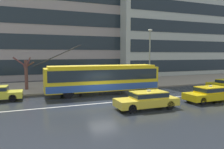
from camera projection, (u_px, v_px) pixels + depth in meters
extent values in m
plane|color=#21252B|center=(104.00, 100.00, 19.44)|extent=(160.00, 160.00, 0.00)
cube|color=gray|center=(78.00, 85.00, 28.18)|extent=(80.00, 10.00, 0.14)
cube|color=silver|center=(109.00, 103.00, 18.33)|extent=(72.00, 0.14, 0.01)
cube|color=yellow|center=(103.00, 79.00, 22.30)|extent=(11.46, 2.82, 2.26)
cube|color=gold|center=(103.00, 66.00, 22.19)|extent=(10.77, 2.55, 0.20)
cube|color=#1E2833|center=(103.00, 74.00, 22.26)|extent=(11.01, 2.83, 1.04)
cube|color=#2C51AA|center=(103.00, 86.00, 22.37)|extent=(11.35, 2.84, 0.63)
cube|color=#1E2833|center=(152.00, 73.00, 24.21)|extent=(0.19, 2.17, 1.13)
cube|color=black|center=(151.00, 67.00, 24.10)|extent=(0.22, 1.88, 0.28)
cylinder|color=black|center=(57.00, 56.00, 20.89)|extent=(4.34, 0.19, 2.04)
cylinder|color=black|center=(58.00, 56.00, 20.24)|extent=(4.34, 0.19, 2.04)
cylinder|color=black|center=(133.00, 85.00, 24.74)|extent=(1.05, 0.33, 1.04)
cylinder|color=black|center=(142.00, 88.00, 22.72)|extent=(1.05, 0.33, 1.04)
cylinder|color=black|center=(65.00, 89.00, 22.15)|extent=(1.05, 0.33, 1.04)
cylinder|color=black|center=(68.00, 93.00, 20.13)|extent=(1.05, 0.33, 1.04)
cylinder|color=black|center=(14.00, 95.00, 20.14)|extent=(0.63, 0.24, 0.62)
cylinder|color=black|center=(13.00, 98.00, 18.69)|extent=(0.63, 0.24, 0.62)
cube|color=yellow|center=(146.00, 102.00, 16.28)|extent=(4.70, 1.87, 0.55)
cube|color=yellow|center=(149.00, 95.00, 16.30)|extent=(2.55, 1.57, 0.48)
cube|color=#1E2833|center=(149.00, 94.00, 16.30)|extent=(2.60, 1.59, 0.31)
cube|color=silver|center=(149.00, 91.00, 16.27)|extent=(0.28, 0.17, 0.12)
cylinder|color=black|center=(132.00, 109.00, 15.03)|extent=(0.62, 0.22, 0.62)
cylinder|color=black|center=(123.00, 104.00, 16.49)|extent=(0.62, 0.22, 0.62)
cylinder|color=black|center=(170.00, 105.00, 16.11)|extent=(0.62, 0.22, 0.62)
cylinder|color=black|center=(158.00, 101.00, 17.56)|extent=(0.62, 0.22, 0.62)
cylinder|color=black|center=(211.00, 87.00, 24.97)|extent=(0.24, 0.63, 0.62)
cylinder|color=black|center=(221.00, 86.00, 25.64)|extent=(0.24, 0.63, 0.62)
cube|color=yellow|center=(209.00, 96.00, 18.69)|extent=(4.32, 1.81, 0.55)
cube|color=gold|center=(210.00, 90.00, 18.71)|extent=(2.34, 1.54, 0.48)
cube|color=#1E2833|center=(210.00, 89.00, 18.71)|extent=(2.38, 1.56, 0.31)
cube|color=silver|center=(211.00, 86.00, 18.68)|extent=(0.28, 0.16, 0.12)
cylinder|color=black|center=(203.00, 101.00, 17.45)|extent=(0.62, 0.21, 0.62)
cylinder|color=black|center=(189.00, 98.00, 18.87)|extent=(0.62, 0.21, 0.62)
cylinder|color=black|center=(214.00, 95.00, 19.97)|extent=(0.62, 0.21, 0.62)
cylinder|color=gray|center=(103.00, 77.00, 24.95)|extent=(0.08, 0.08, 2.54)
cylinder|color=gray|center=(74.00, 78.00, 23.74)|extent=(0.08, 0.08, 2.54)
cylinder|color=gray|center=(98.00, 76.00, 26.31)|extent=(0.08, 0.08, 2.54)
cylinder|color=gray|center=(71.00, 77.00, 25.10)|extent=(0.08, 0.08, 2.54)
cube|color=#99ADB2|center=(85.00, 76.00, 25.70)|extent=(3.08, 0.04, 2.03)
cube|color=#B2B2B7|center=(87.00, 66.00, 24.90)|extent=(3.54, 1.77, 0.08)
cube|color=brown|center=(86.00, 84.00, 25.44)|extent=(2.27, 0.36, 0.08)
cylinder|color=black|center=(81.00, 85.00, 24.48)|extent=(0.14, 0.14, 0.87)
cylinder|color=black|center=(80.00, 85.00, 24.56)|extent=(0.14, 0.14, 0.87)
cylinder|color=maroon|center=(80.00, 79.00, 24.45)|extent=(0.51, 0.51, 0.56)
sphere|color=tan|center=(80.00, 75.00, 24.42)|extent=(0.22, 0.22, 0.22)
cylinder|color=#575351|center=(122.00, 83.00, 26.47)|extent=(0.14, 0.14, 0.81)
cylinder|color=#575351|center=(122.00, 83.00, 26.32)|extent=(0.14, 0.14, 0.81)
cylinder|color=#4E524B|center=(122.00, 77.00, 26.34)|extent=(0.38, 0.38, 0.59)
sphere|color=tan|center=(122.00, 74.00, 26.30)|extent=(0.21, 0.21, 0.21)
cylinder|color=gray|center=(150.00, 58.00, 27.37)|extent=(0.16, 0.16, 6.68)
ellipsoid|color=silver|center=(150.00, 30.00, 27.05)|extent=(0.60, 0.32, 0.24)
cylinder|color=brown|center=(26.00, 75.00, 24.14)|extent=(0.36, 0.36, 3.24)
cylinder|color=brown|center=(27.00, 64.00, 23.69)|extent=(0.50, 1.03, 0.99)
cylinder|color=brown|center=(25.00, 69.00, 24.32)|extent=(0.40, 0.75, 0.85)
cylinder|color=brown|center=(28.00, 62.00, 24.52)|extent=(0.69, 1.06, 1.15)
cylinder|color=brown|center=(19.00, 62.00, 23.73)|extent=(1.37, 0.28, 1.08)
cylinder|color=brown|center=(30.00, 64.00, 24.01)|extent=(0.94, 0.57, 0.63)
cube|color=gray|center=(50.00, 24.00, 39.09)|extent=(25.38, 11.58, 18.80)
cube|color=#1E2833|center=(55.00, 67.00, 34.39)|extent=(23.85, 0.06, 2.26)
cube|color=#1E2833|center=(55.00, 42.00, 34.04)|extent=(23.85, 0.06, 2.26)
cube|color=#1E2833|center=(54.00, 17.00, 33.70)|extent=(23.85, 0.06, 2.26)
cube|color=#AEB6B4|center=(169.00, 15.00, 46.73)|extent=(26.72, 13.70, 24.41)
cube|color=#1E2833|center=(191.00, 65.00, 41.32)|extent=(25.12, 0.06, 2.09)
cube|color=#1E2833|center=(191.00, 47.00, 41.00)|extent=(25.12, 0.06, 2.09)
cube|color=#1E2833|center=(192.00, 28.00, 40.68)|extent=(25.12, 0.06, 2.09)
cube|color=#1E2833|center=(192.00, 8.00, 40.36)|extent=(25.12, 0.06, 2.09)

